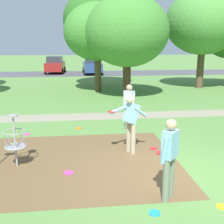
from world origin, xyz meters
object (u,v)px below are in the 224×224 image
Objects in this scene: frisbee_near_basket at (27,134)px; parked_car_center_left at (92,65)px; parked_car_leftmost at (55,65)px; frisbee_far_right at (155,213)px; frisbee_far_left at (222,207)px; tree_near_left at (97,32)px; player_throwing at (169,155)px; player_waiting_left at (129,105)px; player_foreground_watching at (131,120)px; tree_near_right at (127,31)px; tree_mid_left at (204,22)px; frisbee_by_tee at (153,149)px; frisbee_scattered_a at (69,173)px; frisbee_mid_grass at (78,128)px; tree_far_center at (97,20)px; disc_golf_basket at (13,139)px.

parked_car_center_left is at bearing 80.93° from frisbee_near_basket.
frisbee_far_right is at bearing -81.71° from parked_car_leftmost.
frisbee_far_left is at bearing -78.89° from parked_car_leftmost.
tree_near_left is 11.93m from parked_car_center_left.
player_throwing is 1.00× the size of player_waiting_left.
tree_near_right is at bearing 81.17° from player_foreground_watching.
player_throwing is at bearing -87.96° from tree_near_left.
tree_mid_left reaches higher than player_throwing.
frisbee_near_basket is 4.50m from frisbee_by_tee.
frisbee_far_left is at bearing -111.89° from tree_mid_left.
frisbee_near_basket and frisbee_scattered_a have the same top height.
frisbee_far_left is at bearing -23.35° from player_throwing.
frisbee_scattered_a is 25.46m from parked_car_leftmost.
player_waiting_left reaches higher than frisbee_far_left.
player_waiting_left is at bearing 100.09° from frisbee_far_left.
player_waiting_left is 6.75× the size of frisbee_mid_grass.
player_throwing is 0.30× the size of tree_near_left.
tree_far_center reaches higher than tree_mid_left.
frisbee_far_left is at bearing -87.11° from parked_car_center_left.
disc_golf_basket reaches higher than frisbee_far_left.
tree_near_left is (-0.53, 9.00, 2.92)m from player_waiting_left.
frisbee_near_basket and frisbee_far_left have the same top height.
parked_car_center_left is at bearing 82.32° from disc_golf_basket.
tree_mid_left is at bearing 63.81° from frisbee_far_right.
tree_mid_left is at bearing -56.20° from parked_car_center_left.
parked_car_center_left is (-1.30, 25.81, 0.91)m from frisbee_far_left.
frisbee_far_left is at bearing -85.40° from tree_far_center.
frisbee_far_left is at bearing -48.01° from frisbee_near_basket.
player_foreground_watching reaches higher than frisbee_far_right.
disc_golf_basket is at bearing -102.56° from tree_far_center.
parked_car_leftmost reaches higher than frisbee_near_basket.
player_foreground_watching is at bearing -32.06° from frisbee_near_basket.
disc_golf_basket is 0.20× the size of tree_far_center.
frisbee_far_right is at bearing -38.83° from disc_golf_basket.
player_waiting_left is at bearing 58.13° from frisbee_scattered_a.
tree_far_center is (-0.39, 11.24, 3.84)m from player_waiting_left.
tree_mid_left reaches higher than player_foreground_watching.
frisbee_mid_grass is 0.06× the size of parked_car_center_left.
player_throwing and player_waiting_left have the same top height.
tree_near_left is at bearing 71.01° from frisbee_near_basket.
tree_near_right reaches higher than frisbee_far_left.
player_throwing reaches higher than frisbee_far_left.
player_waiting_left is 0.29× the size of tree_near_right.
player_foreground_watching reaches higher than frisbee_by_tee.
frisbee_mid_grass is at bearing -133.47° from tree_mid_left.
parked_car_leftmost is (-4.01, 10.71, -3.89)m from tree_far_center.
frisbee_far_left is 17.22m from tree_far_center.
frisbee_far_left is (4.61, -5.12, 0.00)m from frisbee_near_basket.
frisbee_near_basket is 12.77m from tree_far_center.
frisbee_far_left is at bearing -79.91° from player_waiting_left.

